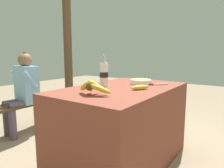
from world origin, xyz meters
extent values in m
plane|color=gray|center=(0.00, 0.00, 0.00)|extent=(12.00, 12.00, 0.00)
cube|color=brown|center=(0.00, 0.00, 0.38)|extent=(1.38, 0.84, 0.77)
sphere|color=#4C381E|center=(-0.49, -0.01, 0.84)|extent=(0.06, 0.06, 0.06)
ellipsoid|color=gold|center=(-0.46, -0.08, 0.83)|extent=(0.12, 0.20, 0.10)
ellipsoid|color=gold|center=(-0.44, -0.06, 0.84)|extent=(0.15, 0.15, 0.14)
ellipsoid|color=gold|center=(-0.43, -0.01, 0.83)|extent=(0.16, 0.04, 0.09)
ellipsoid|color=gold|center=(-0.44, 0.03, 0.84)|extent=(0.15, 0.12, 0.14)
ellipsoid|color=gold|center=(-0.46, 0.06, 0.84)|extent=(0.12, 0.20, 0.13)
cylinder|color=white|center=(0.28, -0.05, 0.79)|extent=(0.22, 0.22, 0.04)
torus|color=white|center=(0.28, -0.05, 0.81)|extent=(0.22, 0.22, 0.02)
cylinder|color=#BC8942|center=(0.28, -0.05, 0.82)|extent=(0.18, 0.18, 0.01)
cylinder|color=white|center=(-0.07, 0.17, 0.89)|extent=(0.08, 0.08, 0.23)
cylinder|color=black|center=(-0.07, 0.17, 0.89)|extent=(0.08, 0.08, 0.05)
cylinder|color=#ADADB2|center=(-0.07, 0.17, 1.03)|extent=(0.05, 0.05, 0.05)
torus|color=#ADADB2|center=(-0.07, 0.17, 1.07)|extent=(0.04, 0.01, 0.04)
ellipsoid|color=gold|center=(-0.03, -0.20, 0.79)|extent=(0.18, 0.13, 0.04)
cube|color=#BCBCC1|center=(0.36, -0.24, 0.78)|extent=(0.15, 0.13, 0.00)
cylinder|color=maroon|center=(0.27, -0.17, 0.78)|extent=(0.06, 0.05, 0.02)
cube|color=#4C3823|center=(-0.18, 1.52, 0.41)|extent=(1.38, 0.32, 0.04)
cube|color=#4C3823|center=(0.41, 1.40, 0.20)|extent=(0.06, 0.06, 0.39)
cube|color=#4C3823|center=(0.41, 1.64, 0.20)|extent=(0.06, 0.06, 0.39)
cylinder|color=#564C60|center=(-0.35, 1.42, 0.21)|extent=(0.09, 0.09, 0.43)
cylinder|color=#564C60|center=(-0.23, 1.41, 0.44)|extent=(0.31, 0.12, 0.09)
cylinder|color=#564C60|center=(-0.33, 1.61, 0.21)|extent=(0.09, 0.09, 0.43)
cylinder|color=#564C60|center=(-0.21, 1.59, 0.44)|extent=(0.31, 0.12, 0.09)
cube|color=#84B7E0|center=(-0.09, 1.49, 0.68)|extent=(0.23, 0.36, 0.50)
cylinder|color=#84B7E0|center=(-0.14, 1.33, 0.76)|extent=(0.21, 0.08, 0.25)
cylinder|color=#84B7E0|center=(-0.10, 1.65, 0.76)|extent=(0.21, 0.08, 0.25)
sphere|color=brown|center=(-0.09, 1.49, 1.01)|extent=(0.18, 0.18, 0.18)
sphere|color=black|center=(-0.09, 1.49, 1.08)|extent=(0.07, 0.07, 0.07)
cylinder|color=#4C3823|center=(0.94, 1.78, 1.36)|extent=(0.15, 0.15, 2.72)
camera|label=1|loc=(-1.61, -1.01, 1.08)|focal=32.00mm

